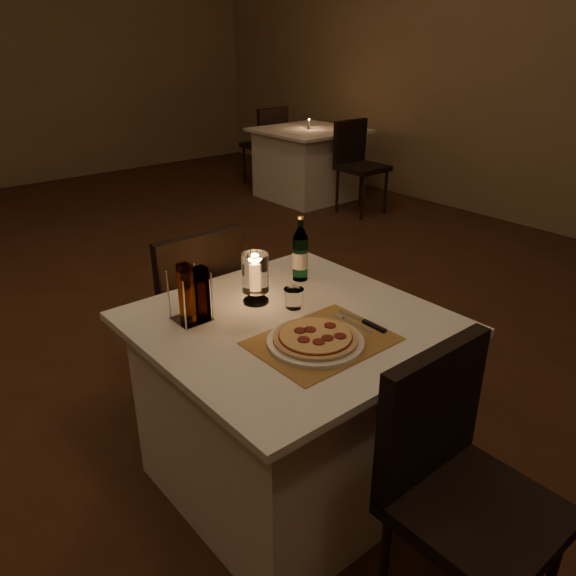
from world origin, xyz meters
TOP-DOWN VIEW (x-y plane):
  - floor at (0.00, 0.00)m, footprint 8.00×10.00m
  - main_table at (0.14, -0.83)m, footprint 1.00×1.00m
  - chair_near at (0.14, -1.54)m, footprint 0.42×0.42m
  - chair_far at (0.14, -0.12)m, footprint 0.42×0.42m
  - placemat at (0.12, -1.01)m, footprint 0.45×0.34m
  - plate at (0.09, -1.01)m, footprint 0.32×0.32m
  - pizza at (0.09, -1.01)m, footprint 0.28×0.28m
  - fork at (0.28, -0.98)m, footprint 0.02×0.18m
  - knife at (0.32, -1.04)m, footprint 0.02×0.22m
  - tumbler at (0.21, -0.76)m, footprint 0.08×0.08m
  - water_bottle at (0.40, -0.57)m, footprint 0.06×0.06m
  - hurricane_candle at (0.13, -0.63)m, footprint 0.10×0.10m
  - cruet_caddy at (-0.14, -0.61)m, footprint 0.12×0.12m
  - neighbor_table_right at (3.10, 2.38)m, footprint 1.00×1.00m
  - neighbor_chair_ra at (3.10, 1.67)m, footprint 0.42×0.42m
  - neighbor_chair_rb at (3.10, 3.10)m, footprint 0.42×0.42m
  - neighbor_candle_right at (3.10, 2.38)m, footprint 0.03×0.03m

SIDE VIEW (x-z plane):
  - floor at x=0.00m, z-range -0.02..0.00m
  - main_table at x=0.14m, z-range 0.00..0.74m
  - neighbor_table_right at x=3.10m, z-range 0.00..0.74m
  - chair_near at x=0.14m, z-range 0.10..1.00m
  - chair_far at x=0.14m, z-range 0.10..1.00m
  - neighbor_chair_ra at x=3.10m, z-range 0.10..1.00m
  - neighbor_chair_rb at x=3.10m, z-range 0.10..1.00m
  - placemat at x=0.12m, z-range 0.74..0.74m
  - fork at x=0.28m, z-range 0.74..0.75m
  - knife at x=0.32m, z-range 0.74..0.76m
  - plate at x=0.09m, z-range 0.74..0.76m
  - pizza at x=0.09m, z-range 0.76..0.78m
  - tumbler at x=0.21m, z-range 0.74..0.82m
  - neighbor_candle_right at x=3.10m, z-range 0.73..0.84m
  - cruet_caddy at x=-0.14m, z-range 0.73..0.94m
  - water_bottle at x=0.40m, z-range 0.71..0.98m
  - hurricane_candle at x=0.13m, z-range 0.76..0.95m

